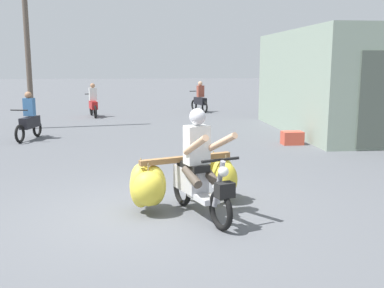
# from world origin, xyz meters

# --- Properties ---
(ground_plane) EXTENTS (120.00, 120.00, 0.00)m
(ground_plane) POSITION_xyz_m (0.00, 0.00, 0.00)
(ground_plane) COLOR #56595E
(motorbike_main_loaded) EXTENTS (1.80, 2.00, 1.58)m
(motorbike_main_loaded) POSITION_xyz_m (0.48, 0.11, 0.51)
(motorbike_main_loaded) COLOR black
(motorbike_main_loaded) RESTS_ON ground
(motorbike_distant_ahead_left) EXTENTS (0.62, 1.59, 1.40)m
(motorbike_distant_ahead_left) POSITION_xyz_m (-2.12, 12.60, 0.57)
(motorbike_distant_ahead_left) COLOR black
(motorbike_distant_ahead_left) RESTS_ON ground
(motorbike_distant_ahead_right) EXTENTS (0.71, 1.56, 1.40)m
(motorbike_distant_ahead_right) POSITION_xyz_m (2.55, 14.06, 0.57)
(motorbike_distant_ahead_right) COLOR black
(motorbike_distant_ahead_right) RESTS_ON ground
(motorbike_distant_far_ahead) EXTENTS (0.60, 1.60, 1.40)m
(motorbike_distant_far_ahead) POSITION_xyz_m (-3.41, 7.09, 0.57)
(motorbike_distant_far_ahead) COLOR black
(motorbike_distant_far_ahead) RESTS_ON ground
(shopfront_building) EXTENTS (3.81, 6.76, 3.23)m
(shopfront_building) POSITION_xyz_m (6.40, 7.63, 1.61)
(shopfront_building) COLOR gray
(shopfront_building) RESTS_ON ground
(produce_crate) EXTENTS (0.56, 0.40, 0.36)m
(produce_crate) POSITION_xyz_m (3.98, 5.40, 0.18)
(produce_crate) COLOR #CC4C38
(produce_crate) RESTS_ON ground
(utility_pole) EXTENTS (0.18, 0.18, 6.97)m
(utility_pole) POSITION_xyz_m (-3.87, 9.41, 3.48)
(utility_pole) COLOR brown
(utility_pole) RESTS_ON ground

